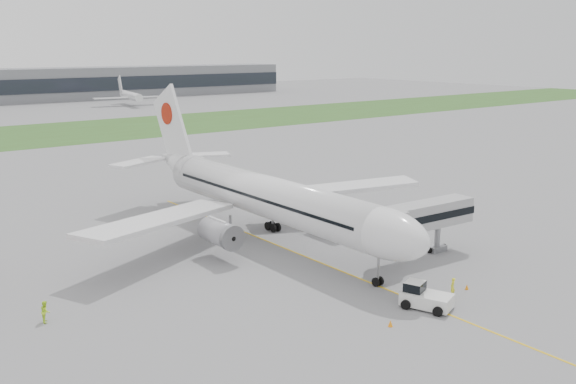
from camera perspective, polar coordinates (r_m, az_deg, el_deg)
ground at (r=75.23m, az=-0.19°, el=-5.06°), size 600.00×600.00×0.00m
apron_markings at (r=71.52m, az=2.25°, el=-6.04°), size 70.00×70.00×0.04m
grass_strip at (r=183.69m, az=-23.56°, el=4.52°), size 600.00×50.00×0.02m
airliner at (r=77.53m, az=-2.37°, el=-0.19°), size 48.13×53.95×17.88m
pushback_tug at (r=59.99m, az=11.95°, el=-9.04°), size 4.21×5.03×2.27m
jet_bridge at (r=72.04m, az=11.65°, el=-2.22°), size 13.94×3.97×6.41m
safety_cone_left at (r=55.86m, az=9.09°, el=-11.45°), size 0.42×0.42×0.58m
safety_cone_right at (r=65.37m, az=15.61°, el=-8.13°), size 0.38×0.38×0.52m
ground_crew_near at (r=63.06m, az=14.41°, el=-8.20°), size 0.80×0.71×1.84m
ground_crew_far at (r=59.53m, az=-20.76°, el=-9.90°), size 0.96×1.10×1.90m
distant_aircraft_right at (r=266.60m, az=-13.74°, el=7.47°), size 33.50×30.72×11.22m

